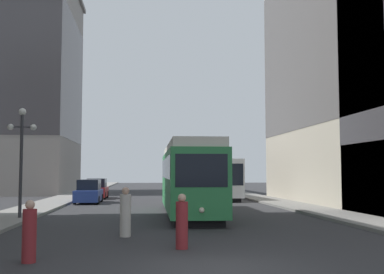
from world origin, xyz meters
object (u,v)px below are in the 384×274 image
at_px(parked_car_left_near, 97,189).
at_px(lamp_post_left_near, 22,145).
at_px(pedestrian_crossing_far, 125,214).
at_px(transit_bus, 215,177).
at_px(streetcar, 189,177).
at_px(parked_car_left_mid, 89,192).
at_px(pedestrian_on_sidewalk, 29,233).
at_px(pedestrian_crossing_near, 182,223).

bearing_deg(parked_car_left_near, lamp_post_left_near, -95.22).
xyz_separation_m(parked_car_left_near, pedestrian_crossing_far, (3.48, -26.38, 0.00)).
relative_size(parked_car_left_near, pedestrian_crossing_far, 2.65).
xyz_separation_m(transit_bus, parked_car_left_near, (-10.63, 1.81, -1.10)).
bearing_deg(pedestrian_crossing_far, lamp_post_left_near, 57.45).
distance_m(streetcar, transit_bus, 16.41).
xyz_separation_m(parked_car_left_mid, pedestrian_on_sidewalk, (1.14, -24.78, -0.09)).
xyz_separation_m(streetcar, parked_car_left_near, (-6.68, 17.74, -1.26)).
height_order(pedestrian_crossing_near, pedestrian_on_sidewalk, pedestrian_crossing_near).
distance_m(streetcar, parked_car_left_near, 18.99).
xyz_separation_m(transit_bus, pedestrian_on_sidewalk, (-9.49, -29.42, -1.19)).
xyz_separation_m(streetcar, pedestrian_crossing_far, (-3.20, -8.65, -1.25)).
height_order(parked_car_left_near, pedestrian_on_sidewalk, parked_car_left_near).
height_order(streetcar, transit_bus, streetcar).
bearing_deg(pedestrian_on_sidewalk, streetcar, -120.50).
bearing_deg(streetcar, lamp_post_left_near, -165.22).
relative_size(streetcar, parked_car_left_mid, 2.71).
xyz_separation_m(pedestrian_crossing_far, lamp_post_left_near, (-5.38, 6.55, 2.87)).
bearing_deg(parked_car_left_near, transit_bus, -9.39).
relative_size(streetcar, pedestrian_crossing_far, 7.45).
height_order(parked_car_left_mid, lamp_post_left_near, lamp_post_left_near).
distance_m(parked_car_left_mid, lamp_post_left_near, 13.82).
height_order(parked_car_left_mid, pedestrian_on_sidewalk, parked_car_left_mid).
xyz_separation_m(parked_car_left_near, pedestrian_on_sidewalk, (1.14, -31.23, -0.09)).
bearing_deg(parked_car_left_mid, pedestrian_crossing_far, -79.93).
bearing_deg(streetcar, transit_bus, 77.11).
distance_m(parked_car_left_near, lamp_post_left_near, 20.13).
bearing_deg(pedestrian_on_sidewalk, pedestrian_crossing_far, -123.95).
bearing_deg(lamp_post_left_near, pedestrian_crossing_far, -50.63).
distance_m(parked_car_left_near, pedestrian_on_sidewalk, 31.25).
xyz_separation_m(pedestrian_crossing_near, lamp_post_left_near, (-7.21, 9.56, 2.93)).
xyz_separation_m(pedestrian_crossing_near, pedestrian_crossing_far, (-1.83, 3.01, 0.06)).
distance_m(streetcar, pedestrian_on_sidewalk, 14.64).
distance_m(transit_bus, pedestrian_on_sidewalk, 30.93).
xyz_separation_m(parked_car_left_near, parked_car_left_mid, (-0.00, -6.44, 0.00)).
height_order(pedestrian_crossing_far, pedestrian_on_sidewalk, pedestrian_crossing_far).
xyz_separation_m(pedestrian_crossing_near, pedestrian_on_sidewalk, (-4.17, -1.84, -0.03)).
relative_size(parked_car_left_near, lamp_post_left_near, 0.89).
xyz_separation_m(transit_bus, parked_car_left_mid, (-10.63, -4.64, -1.10)).
xyz_separation_m(transit_bus, pedestrian_crossing_near, (-5.32, -27.58, -1.16)).
distance_m(pedestrian_crossing_near, pedestrian_on_sidewalk, 4.56).
relative_size(transit_bus, pedestrian_crossing_near, 6.81).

